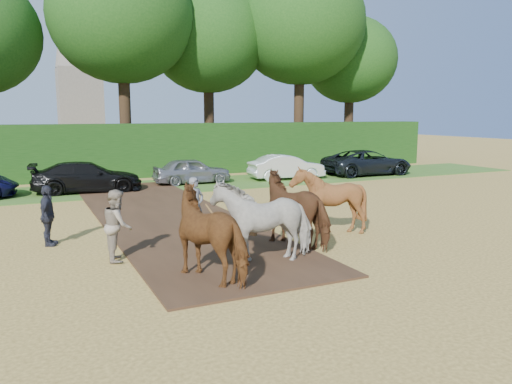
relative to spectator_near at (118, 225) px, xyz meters
The scene contains 10 objects.
ground 2.57m from the spectator_near, 66.81° to the right, with size 120.00×120.00×0.00m, color gold.
earth_strip 5.44m from the spectator_near, 62.88° to the left, with size 4.50×17.00×0.05m, color #472D1C.
grass_verge 11.85m from the spectator_near, 85.39° to the left, with size 50.00×5.00×0.03m, color #38601E.
hedgerow 16.32m from the spectator_near, 86.66° to the left, with size 46.00×1.60×3.00m, color #14380F.
spectator_near is the anchor object (origin of this frame).
spectator_far 2.63m from the spectator_near, 123.92° to the left, with size 0.97×0.40×1.65m, color #23242F.
plough_team 4.04m from the spectator_near, 14.13° to the right, with size 6.65×5.81×2.01m.
parked_cars 11.79m from the spectator_near, 78.75° to the left, with size 35.95×3.01×1.47m.
treeline 21.10m from the spectator_near, 92.18° to the left, with size 48.70×10.60×14.21m.
church 54.55m from the spectator_near, 84.64° to the left, with size 5.20×5.20×27.00m.
Camera 1 is at (-2.96, -9.92, 3.55)m, focal length 35.00 mm.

